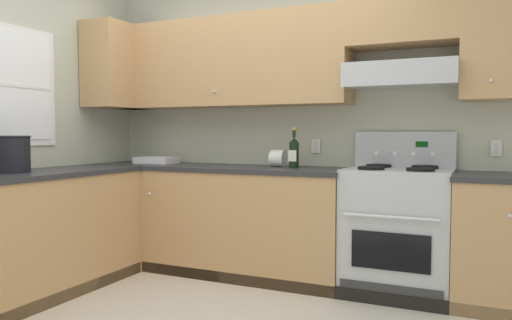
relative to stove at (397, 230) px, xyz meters
The scene contains 9 objects.
wall_back 1.28m from the stove, 159.94° to the left, with size 4.68×0.57×2.55m.
wall_left 3.05m from the stove, 159.44° to the right, with size 0.47×4.00×2.55m.
counter_back_run 1.12m from the stove, behind, with size 3.60×0.65×0.91m.
counter_left_run 2.70m from the stove, 152.21° to the right, with size 0.63×1.91×0.91m.
stove is the anchor object (origin of this frame).
wine_bottle 1.00m from the stove, behind, with size 0.08×0.08×0.33m.
bowl 2.25m from the stove, behind, with size 0.37×0.24×0.06m.
bucket 2.83m from the stove, 152.63° to the right, with size 0.25×0.25×0.26m.
paper_towel_roll 1.12m from the stove, behind, with size 0.12×0.14×0.14m.
Camera 1 is at (1.72, -2.50, 1.19)m, focal length 35.13 mm.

